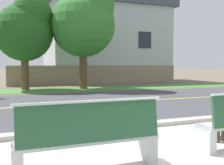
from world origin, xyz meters
TOP-DOWN VIEW (x-y plane):
  - ground_plane at (0.00, 8.00)m, footprint 140.00×140.00m
  - sidewalk_pavement at (0.00, 0.40)m, footprint 44.00×3.60m
  - curb_edge at (0.00, 2.35)m, footprint 44.00×0.30m
  - street_asphalt at (0.00, 6.50)m, footprint 52.00×8.00m
  - road_centre_line at (0.00, 6.50)m, footprint 48.00×0.14m
  - far_verge_grass at (0.00, 12.43)m, footprint 48.00×2.80m
  - bench_left at (-1.48, 0.28)m, footprint 2.01×0.48m
  - shade_tree_left at (-1.38, 13.19)m, footprint 3.31×3.31m
  - shade_tree_centre at (1.94, 12.49)m, footprint 3.82×3.82m
  - garden_wall at (3.98, 16.05)m, footprint 13.00×0.36m
  - house_across_street at (5.64, 19.25)m, footprint 10.56×6.91m

SIDE VIEW (x-z plane):
  - ground_plane at x=0.00m, z-range 0.00..0.00m
  - street_asphalt at x=0.00m, z-range 0.00..0.01m
  - sidewalk_pavement at x=0.00m, z-range 0.00..0.01m
  - far_verge_grass at x=0.00m, z-range 0.00..0.02m
  - road_centre_line at x=0.00m, z-range 0.01..0.01m
  - curb_edge at x=0.00m, z-range 0.00..0.11m
  - bench_left at x=-1.48m, z-range -0.04..0.97m
  - garden_wall at x=3.98m, z-range 0.00..1.40m
  - house_across_street at x=5.64m, z-range 0.04..6.87m
  - shade_tree_left at x=-1.38m, z-range 0.81..6.27m
  - shade_tree_centre at x=1.94m, z-range 0.94..7.24m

